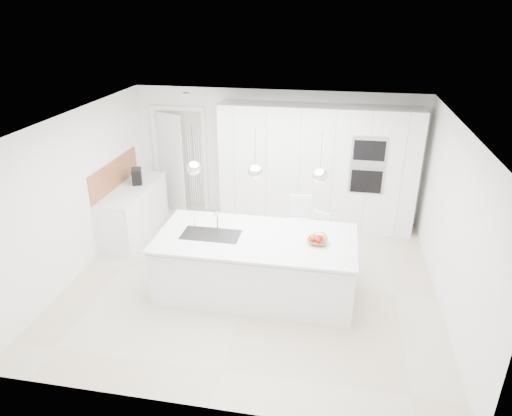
% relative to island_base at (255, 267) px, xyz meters
% --- Properties ---
extents(floor, '(5.50, 5.50, 0.00)m').
position_rel_island_base_xyz_m(floor, '(-0.10, 0.30, -0.43)').
color(floor, beige).
rests_on(floor, ground).
extents(wall_back, '(5.50, 0.00, 5.50)m').
position_rel_island_base_xyz_m(wall_back, '(-0.10, 2.80, 0.82)').
color(wall_back, white).
rests_on(wall_back, ground).
extents(wall_left, '(0.00, 5.00, 5.00)m').
position_rel_island_base_xyz_m(wall_left, '(-2.85, 0.30, 0.82)').
color(wall_left, white).
rests_on(wall_left, ground).
extents(ceiling, '(5.50, 5.50, 0.00)m').
position_rel_island_base_xyz_m(ceiling, '(-0.10, 0.30, 2.07)').
color(ceiling, white).
rests_on(ceiling, wall_back).
extents(tall_cabinets, '(3.60, 0.60, 2.30)m').
position_rel_island_base_xyz_m(tall_cabinets, '(0.70, 2.50, 0.72)').
color(tall_cabinets, white).
rests_on(tall_cabinets, floor).
extents(oven_stack, '(0.62, 0.04, 1.05)m').
position_rel_island_base_xyz_m(oven_stack, '(1.60, 2.19, 0.92)').
color(oven_stack, '#A5A5A8').
rests_on(oven_stack, tall_cabinets).
extents(doorway_frame, '(1.11, 0.08, 2.13)m').
position_rel_island_base_xyz_m(doorway_frame, '(-2.05, 2.77, 0.59)').
color(doorway_frame, white).
rests_on(doorway_frame, floor).
extents(hallway_door, '(0.76, 0.38, 2.00)m').
position_rel_island_base_xyz_m(hallway_door, '(-2.30, 2.72, 0.57)').
color(hallway_door, white).
rests_on(hallway_door, floor).
extents(radiator, '(0.32, 0.04, 1.40)m').
position_rel_island_base_xyz_m(radiator, '(-1.73, 2.76, 0.42)').
color(radiator, white).
rests_on(radiator, floor).
extents(left_base_cabinets, '(0.60, 1.80, 0.86)m').
position_rel_island_base_xyz_m(left_base_cabinets, '(-2.55, 1.50, 0.00)').
color(left_base_cabinets, white).
rests_on(left_base_cabinets, floor).
extents(left_worktop, '(0.62, 1.82, 0.04)m').
position_rel_island_base_xyz_m(left_worktop, '(-2.55, 1.50, 0.45)').
color(left_worktop, white).
rests_on(left_worktop, left_base_cabinets).
extents(oak_backsplash, '(0.02, 1.80, 0.50)m').
position_rel_island_base_xyz_m(oak_backsplash, '(-2.84, 1.50, 0.72)').
color(oak_backsplash, '#AB6740').
rests_on(oak_backsplash, wall_left).
extents(island_base, '(2.80, 1.20, 0.86)m').
position_rel_island_base_xyz_m(island_base, '(0.00, 0.00, 0.00)').
color(island_base, white).
rests_on(island_base, floor).
extents(island_worktop, '(2.84, 1.40, 0.04)m').
position_rel_island_base_xyz_m(island_worktop, '(0.00, 0.05, 0.45)').
color(island_worktop, white).
rests_on(island_worktop, island_base).
extents(island_sink, '(0.84, 0.44, 0.18)m').
position_rel_island_base_xyz_m(island_sink, '(-0.65, -0.00, 0.39)').
color(island_sink, '#3F3F42').
rests_on(island_sink, island_worktop).
extents(island_tap, '(0.02, 0.02, 0.30)m').
position_rel_island_base_xyz_m(island_tap, '(-0.60, 0.20, 0.62)').
color(island_tap, white).
rests_on(island_tap, island_worktop).
extents(pendant_left, '(0.20, 0.20, 0.20)m').
position_rel_island_base_xyz_m(pendant_left, '(-0.85, -0.00, 1.47)').
color(pendant_left, white).
rests_on(pendant_left, ceiling).
extents(pendant_mid, '(0.20, 0.20, 0.20)m').
position_rel_island_base_xyz_m(pendant_mid, '(-0.00, -0.00, 1.47)').
color(pendant_mid, white).
rests_on(pendant_mid, ceiling).
extents(pendant_right, '(0.20, 0.20, 0.20)m').
position_rel_island_base_xyz_m(pendant_right, '(0.85, -0.00, 1.47)').
color(pendant_right, white).
rests_on(pendant_right, ceiling).
extents(fruit_bowl, '(0.32, 0.32, 0.07)m').
position_rel_island_base_xyz_m(fruit_bowl, '(0.87, 0.01, 0.50)').
color(fruit_bowl, '#AB6740').
rests_on(fruit_bowl, island_worktop).
extents(espresso_machine, '(0.26, 0.31, 0.28)m').
position_rel_island_base_xyz_m(espresso_machine, '(-2.53, 1.73, 0.61)').
color(espresso_machine, black).
rests_on(espresso_machine, left_worktop).
extents(bar_stool_left, '(0.43, 0.56, 1.13)m').
position_rel_island_base_xyz_m(bar_stool_left, '(0.53, 1.01, 0.13)').
color(bar_stool_left, white).
rests_on(bar_stool_left, floor).
extents(bar_stool_right, '(0.48, 0.54, 0.97)m').
position_rel_island_base_xyz_m(bar_stool_right, '(0.89, 0.78, 0.05)').
color(bar_stool_right, white).
rests_on(bar_stool_right, floor).
extents(apple_a, '(0.07, 0.07, 0.07)m').
position_rel_island_base_xyz_m(apple_a, '(0.89, -0.04, 0.54)').
color(apple_a, '#AA0E0A').
rests_on(apple_a, fruit_bowl).
extents(apple_b, '(0.09, 0.09, 0.09)m').
position_rel_island_base_xyz_m(apple_b, '(0.91, 0.03, 0.54)').
color(apple_b, '#AA0E0A').
rests_on(apple_b, fruit_bowl).
extents(apple_c, '(0.07, 0.07, 0.07)m').
position_rel_island_base_xyz_m(apple_c, '(0.82, -0.02, 0.54)').
color(apple_c, '#AA0E0A').
rests_on(apple_c, fruit_bowl).
extents(banana_bunch, '(0.25, 0.18, 0.22)m').
position_rel_island_base_xyz_m(banana_bunch, '(0.88, 0.01, 0.59)').
color(banana_bunch, gold).
rests_on(banana_bunch, fruit_bowl).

